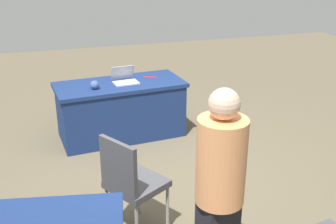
{
  "coord_description": "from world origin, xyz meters",
  "views": [
    {
      "loc": [
        1.28,
        3.6,
        2.4
      ],
      "look_at": [
        0.12,
        -0.02,
        0.9
      ],
      "focal_mm": 43.94,
      "sensor_mm": 36.0,
      "label": 1
    }
  ],
  "objects_px": {
    "person_attendee_standing": "(220,187)",
    "scissors_red": "(150,77)",
    "chair_tucked_left": "(130,180)",
    "yarn_ball": "(95,85)",
    "laptop_silver": "(125,80)",
    "table_foreground": "(121,110)"
  },
  "relations": [
    {
      "from": "table_foreground",
      "to": "scissors_red",
      "type": "height_order",
      "value": "scissors_red"
    },
    {
      "from": "laptop_silver",
      "to": "person_attendee_standing",
      "type": "bearing_deg",
      "value": 85.37
    },
    {
      "from": "chair_tucked_left",
      "to": "person_attendee_standing",
      "type": "height_order",
      "value": "person_attendee_standing"
    },
    {
      "from": "chair_tucked_left",
      "to": "yarn_ball",
      "type": "relative_size",
      "value": 8.7
    },
    {
      "from": "chair_tucked_left",
      "to": "scissors_red",
      "type": "xyz_separation_m",
      "value": [
        -0.8,
        -2.25,
        0.2
      ]
    },
    {
      "from": "chair_tucked_left",
      "to": "person_attendee_standing",
      "type": "distance_m",
      "value": 0.98
    },
    {
      "from": "laptop_silver",
      "to": "yarn_ball",
      "type": "distance_m",
      "value": 0.46
    },
    {
      "from": "yarn_ball",
      "to": "scissors_red",
      "type": "bearing_deg",
      "value": -160.87
    },
    {
      "from": "chair_tucked_left",
      "to": "yarn_ball",
      "type": "distance_m",
      "value": 1.99
    },
    {
      "from": "table_foreground",
      "to": "person_attendee_standing",
      "type": "xyz_separation_m",
      "value": [
        -0.11,
        2.94,
        0.5
      ]
    },
    {
      "from": "chair_tucked_left",
      "to": "laptop_silver",
      "type": "xyz_separation_m",
      "value": [
        -0.42,
        -2.14,
        0.23
      ]
    },
    {
      "from": "person_attendee_standing",
      "to": "yarn_ball",
      "type": "bearing_deg",
      "value": -95.81
    },
    {
      "from": "laptop_silver",
      "to": "yarn_ball",
      "type": "xyz_separation_m",
      "value": [
        0.42,
        0.17,
        0.02
      ]
    },
    {
      "from": "table_foreground",
      "to": "yarn_ball",
      "type": "relative_size",
      "value": 15.63
    },
    {
      "from": "table_foreground",
      "to": "laptop_silver",
      "type": "height_order",
      "value": "laptop_silver"
    },
    {
      "from": "laptop_silver",
      "to": "chair_tucked_left",
      "type": "bearing_deg",
      "value": 73.57
    },
    {
      "from": "laptop_silver",
      "to": "scissors_red",
      "type": "relative_size",
      "value": 1.9
    },
    {
      "from": "scissors_red",
      "to": "yarn_ball",
      "type": "bearing_deg",
      "value": -136.97
    },
    {
      "from": "laptop_silver",
      "to": "scissors_red",
      "type": "xyz_separation_m",
      "value": [
        -0.38,
        -0.11,
        -0.04
      ]
    },
    {
      "from": "person_attendee_standing",
      "to": "scissors_red",
      "type": "height_order",
      "value": "person_attendee_standing"
    },
    {
      "from": "person_attendee_standing",
      "to": "chair_tucked_left",
      "type": "bearing_deg",
      "value": -75.57
    },
    {
      "from": "chair_tucked_left",
      "to": "yarn_ball",
      "type": "height_order",
      "value": "chair_tucked_left"
    }
  ]
}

